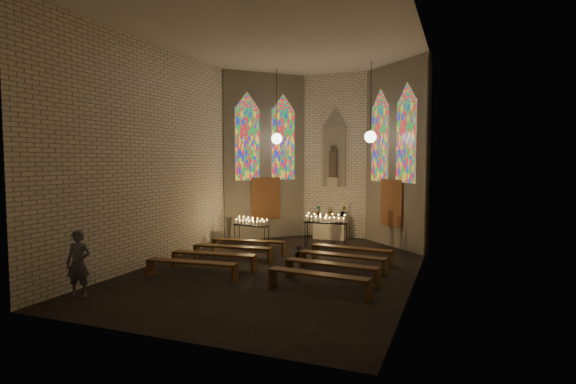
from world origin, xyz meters
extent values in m
plane|color=black|center=(0.00, 0.00, 0.00)|extent=(12.00, 12.00, 0.00)
cube|color=#F4E8CC|center=(0.00, 6.00, 3.50)|extent=(8.00, 0.02, 7.00)
cube|color=#F4E8CC|center=(0.00, -6.00, 3.50)|extent=(8.00, 0.02, 7.00)
cube|color=#F4E8CC|center=(-4.00, 0.00, 3.50)|extent=(0.02, 12.00, 7.00)
cube|color=#F4E8CC|center=(4.00, 0.00, 3.50)|extent=(0.02, 12.00, 7.00)
cube|color=silver|center=(0.00, 0.00, 7.00)|extent=(8.00, 12.00, 0.01)
cube|color=#F4E8CC|center=(-2.75, 4.75, 3.50)|extent=(2.72, 2.72, 7.00)
cube|color=#F4E8CC|center=(2.75, 4.75, 3.50)|extent=(2.72, 2.72, 7.00)
cube|color=#4C3F8C|center=(-3.21, 4.06, 4.00)|extent=(0.78, 0.78, 3.00)
cube|color=#4C3F8C|center=(-2.06, 5.21, 4.00)|extent=(0.78, 0.78, 3.00)
cube|color=#4C3F8C|center=(2.06, 5.21, 4.00)|extent=(0.78, 0.78, 3.00)
cube|color=#4C3F8C|center=(3.21, 4.06, 4.00)|extent=(0.78, 0.78, 3.00)
cube|color=brown|center=(-2.63, 4.63, 1.70)|extent=(0.95, 0.95, 1.80)
cube|color=brown|center=(2.63, 4.63, 1.70)|extent=(0.95, 0.95, 1.80)
cube|color=gray|center=(0.00, 5.92, 3.50)|extent=(1.00, 0.12, 2.60)
cone|color=gray|center=(0.00, 5.92, 5.15)|extent=(1.00, 1.00, 0.80)
cube|color=beige|center=(0.00, 5.78, 2.40)|extent=(0.45, 0.30, 0.40)
cylinder|color=brown|center=(0.00, 5.78, 3.15)|extent=(0.36, 0.36, 1.10)
sphere|color=brown|center=(0.00, 5.78, 3.80)|extent=(0.26, 0.26, 0.26)
sphere|color=white|center=(-1.90, 4.10, 4.20)|extent=(0.44, 0.44, 0.44)
cylinder|color=black|center=(-1.90, 4.10, 5.60)|extent=(0.02, 0.02, 2.80)
sphere|color=white|center=(1.90, 4.10, 4.20)|extent=(0.44, 0.44, 0.44)
cylinder|color=black|center=(1.90, 4.10, 5.60)|extent=(0.02, 0.02, 2.80)
cube|color=beige|center=(0.00, 5.45, 0.50)|extent=(1.40, 0.60, 1.00)
imported|color=#4C723F|center=(-0.51, 5.37, 1.20)|extent=(0.25, 0.22, 0.40)
imported|color=#4C723F|center=(-0.02, 5.51, 1.18)|extent=(0.41, 0.39, 0.37)
imported|color=#4C723F|center=(0.55, 5.40, 1.22)|extent=(0.29, 0.26, 0.44)
imported|color=#4C723F|center=(-0.01, 1.47, 0.21)|extent=(0.29, 0.29, 0.42)
cube|color=black|center=(-2.29, 2.51, 0.85)|extent=(1.53, 0.62, 0.05)
cylinder|color=black|center=(-3.00, 2.50, 0.42)|extent=(0.03, 0.03, 0.84)
cylinder|color=black|center=(-1.63, 2.24, 0.42)|extent=(0.03, 0.03, 0.84)
cylinder|color=black|center=(-2.95, 2.77, 0.42)|extent=(0.03, 0.03, 0.84)
cylinder|color=black|center=(-1.58, 2.52, 0.42)|extent=(0.03, 0.03, 0.84)
cube|color=black|center=(0.32, 3.60, 0.95)|extent=(1.65, 0.41, 0.05)
cylinder|color=black|center=(-0.45, 3.44, 0.46)|extent=(0.03, 0.03, 0.93)
cylinder|color=black|center=(1.10, 3.46, 0.46)|extent=(0.03, 0.03, 0.93)
cylinder|color=black|center=(-0.45, 3.74, 0.46)|extent=(0.03, 0.03, 0.93)
cylinder|color=black|center=(1.09, 3.76, 0.46)|extent=(0.03, 0.03, 0.93)
cube|color=#533517|center=(-1.85, 1.38, 0.48)|extent=(2.68, 0.64, 0.06)
cube|color=#533517|center=(-3.14, 1.25, 0.24)|extent=(0.10, 0.38, 0.48)
cube|color=#533517|center=(-0.56, 1.51, 0.24)|extent=(0.10, 0.38, 0.48)
cube|color=#533517|center=(1.85, 1.38, 0.48)|extent=(2.68, 0.64, 0.06)
cube|color=#533517|center=(0.56, 1.51, 0.24)|extent=(0.10, 0.38, 0.48)
cube|color=#533517|center=(3.14, 1.25, 0.24)|extent=(0.10, 0.38, 0.48)
cube|color=#533517|center=(-1.85, 0.18, 0.48)|extent=(2.68, 0.64, 0.06)
cube|color=#533517|center=(-3.14, 0.05, 0.24)|extent=(0.10, 0.38, 0.48)
cube|color=#533517|center=(-0.56, 0.31, 0.24)|extent=(0.10, 0.38, 0.48)
cube|color=#533517|center=(1.85, 0.18, 0.48)|extent=(2.68, 0.64, 0.06)
cube|color=#533517|center=(0.56, 0.31, 0.24)|extent=(0.10, 0.38, 0.48)
cube|color=#533517|center=(3.14, 0.05, 0.24)|extent=(0.10, 0.38, 0.48)
cube|color=#533517|center=(-1.85, -1.02, 0.48)|extent=(2.68, 0.64, 0.06)
cube|color=#533517|center=(-3.14, -1.15, 0.24)|extent=(0.10, 0.38, 0.48)
cube|color=#533517|center=(-0.56, -0.89, 0.24)|extent=(0.10, 0.38, 0.48)
cube|color=#533517|center=(1.85, -1.02, 0.48)|extent=(2.68, 0.64, 0.06)
cube|color=#533517|center=(0.56, -0.89, 0.24)|extent=(0.10, 0.38, 0.48)
cube|color=#533517|center=(3.14, -1.15, 0.24)|extent=(0.10, 0.38, 0.48)
cube|color=#533517|center=(-1.85, -2.22, 0.48)|extent=(2.68, 0.64, 0.06)
cube|color=#533517|center=(-3.14, -2.35, 0.24)|extent=(0.10, 0.38, 0.48)
cube|color=#533517|center=(-0.56, -2.09, 0.24)|extent=(0.10, 0.38, 0.48)
cube|color=#533517|center=(1.85, -2.22, 0.48)|extent=(2.68, 0.64, 0.06)
cube|color=#533517|center=(0.56, -2.09, 0.24)|extent=(0.10, 0.38, 0.48)
cube|color=#533517|center=(3.14, -2.35, 0.24)|extent=(0.10, 0.38, 0.48)
imported|color=#4F515A|center=(-3.50, -4.59, 0.82)|extent=(0.68, 0.54, 1.63)
camera|label=1|loc=(5.14, -12.75, 3.31)|focal=28.00mm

